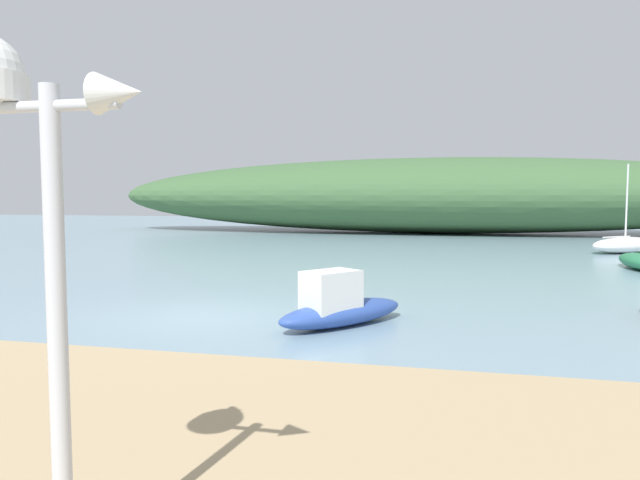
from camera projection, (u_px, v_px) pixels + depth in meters
The scene contains 5 objects.
ground_plane at pixel (205, 316), 12.63m from camera, with size 120.00×120.00×0.00m, color #7A99A8.
distant_hill at pixel (435, 195), 41.69m from camera, with size 48.89×10.53×5.41m, color #3D6038.
mast_structure at pixel (9, 131), 3.51m from camera, with size 1.33×0.52×3.39m.
motorboat_inner_mooring at pixel (339, 306), 11.64m from camera, with size 2.63×3.06×1.14m.
sailboat_off_point at pixel (625, 245), 26.81m from camera, with size 4.00×3.55×4.11m.
Camera 1 is at (5.28, -11.58, 2.60)m, focal length 32.47 mm.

